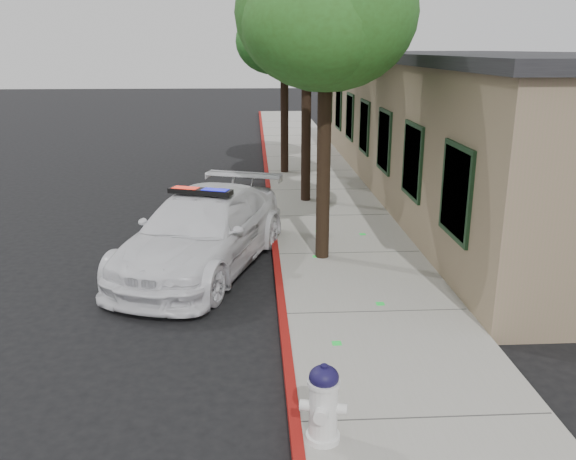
# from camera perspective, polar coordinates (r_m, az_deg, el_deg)

# --- Properties ---
(ground) EXTENTS (120.00, 120.00, 0.00)m
(ground) POSITION_cam_1_polar(r_m,az_deg,el_deg) (10.06, -0.85, -8.77)
(ground) COLOR black
(ground) RESTS_ON ground
(sidewalk) EXTENTS (3.20, 60.00, 0.15)m
(sidewalk) POSITION_cam_1_polar(r_m,az_deg,el_deg) (12.95, 5.68, -2.48)
(sidewalk) COLOR gray
(sidewalk) RESTS_ON ground
(red_curb) EXTENTS (0.14, 60.00, 0.16)m
(red_curb) POSITION_cam_1_polar(r_m,az_deg,el_deg) (12.80, -1.15, -2.60)
(red_curb) COLOR maroon
(red_curb) RESTS_ON ground
(clapboard_building) EXTENTS (7.30, 20.89, 4.24)m
(clapboard_building) POSITION_cam_1_polar(r_m,az_deg,el_deg) (19.51, 18.24, 9.56)
(clapboard_building) COLOR #846C56
(clapboard_building) RESTS_ON ground
(police_car) EXTENTS (3.86, 5.85, 1.69)m
(police_car) POSITION_cam_1_polar(r_m,az_deg,el_deg) (12.26, -8.20, -0.17)
(police_car) COLOR white
(police_car) RESTS_ON ground
(fire_hydrant) EXTENTS (0.54, 0.47, 0.94)m
(fire_hydrant) POSITION_cam_1_polar(r_m,az_deg,el_deg) (6.87, 3.40, -16.16)
(fire_hydrant) COLOR white
(fire_hydrant) RESTS_ON sidewalk
(street_tree_near) EXTENTS (3.45, 3.64, 6.33)m
(street_tree_near) POSITION_cam_1_polar(r_m,az_deg,el_deg) (11.93, 3.74, 19.35)
(street_tree_near) COLOR black
(street_tree_near) RESTS_ON sidewalk
(street_tree_mid) EXTENTS (3.25, 3.35, 6.20)m
(street_tree_mid) POSITION_cam_1_polar(r_m,az_deg,el_deg) (16.86, 1.82, 18.52)
(street_tree_mid) COLOR black
(street_tree_mid) RESTS_ON sidewalk
(street_tree_far) EXTENTS (3.39, 3.16, 5.98)m
(street_tree_far) POSITION_cam_1_polar(r_m,az_deg,el_deg) (20.88, -0.25, 17.76)
(street_tree_far) COLOR black
(street_tree_far) RESTS_ON sidewalk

